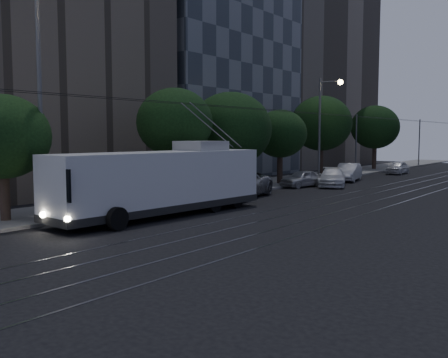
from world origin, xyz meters
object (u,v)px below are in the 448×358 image
car_white_c (348,172)px  streetlamp_near (45,83)px  car_white_a (302,179)px  car_white_b (332,177)px  car_white_d (398,168)px  streetlamp_far (324,119)px  pickup_silver (237,184)px  trolleybus (164,182)px

car_white_c → streetlamp_near: (-1.77, -27.96, 5.45)m
car_white_a → car_white_b: (1.60, 1.92, 0.05)m
car_white_d → streetlamp_near: size_ratio=0.38×
streetlamp_far → car_white_b: bearing=-52.8°
car_white_c → streetlamp_near: size_ratio=0.45×
car_white_c → car_white_b: bearing=-92.9°
pickup_silver → car_white_c: 15.31m
trolleybus → car_white_b: (0.20, 18.20, -0.98)m
pickup_silver → streetlamp_far: 14.14m
trolleybus → car_white_a: bearing=98.5°
car_white_d → car_white_a: bearing=-97.1°
trolleybus → car_white_b: bearing=93.0°
car_white_c → car_white_d: size_ratio=1.19×
car_white_a → car_white_b: bearing=61.7°
trolleybus → car_white_c: size_ratio=2.64×
pickup_silver → car_white_d: (1.40, 25.79, -0.20)m
car_white_a → streetlamp_far: 6.91m
pickup_silver → trolleybus: bearing=-92.4°
car_white_d → streetlamp_far: streetlamp_far is taller
pickup_silver → car_white_d: pickup_silver is taller
car_white_b → car_white_d: size_ratio=1.25×
pickup_silver → car_white_a: bearing=77.5°
car_white_a → streetlamp_far: size_ratio=0.44×
car_white_a → car_white_d: (1.40, 17.42, 0.01)m
car_white_b → streetlamp_far: bearing=104.1°
pickup_silver → car_white_b: pickup_silver is taller
trolleybus → streetlamp_near: size_ratio=1.19×
pickup_silver → streetlamp_far: streetlamp_far is taller
car_white_a → streetlamp_far: streetlamp_far is taller
car_white_d → streetlamp_far: (-2.15, -12.40, 4.68)m
car_white_c → streetlamp_near: 28.54m
trolleybus → car_white_a: size_ratio=3.21×
car_white_a → streetlamp_far: bearing=110.0°
car_white_b → streetlamp_far: size_ratio=0.55×
trolleybus → car_white_d: 33.71m
pickup_silver → car_white_a: 8.38m
trolleybus → car_white_c: 23.23m
streetlamp_far → trolleybus: bearing=-84.2°
trolleybus → car_white_c: bearing=95.3°
streetlamp_near → streetlamp_far: 26.08m
pickup_silver → streetlamp_near: (-1.08, -12.67, 5.34)m
car_white_d → car_white_c: bearing=-96.4°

